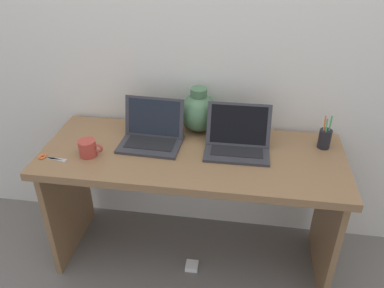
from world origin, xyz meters
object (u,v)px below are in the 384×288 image
object	(u,v)px
scissors	(47,158)
coffee_mug	(88,148)
laptop_right	(238,139)
laptop_left	(152,132)
green_vase	(199,112)
pen_cup	(325,138)
power_brick	(192,266)

from	to	relation	value
scissors	coffee_mug	bearing A→B (deg)	15.81
laptop_right	laptop_left	bearing A→B (deg)	179.21
green_vase	scissors	size ratio (longest dim) A/B	1.67
pen_cup	coffee_mug	bearing A→B (deg)	-167.81
green_vase	pen_cup	xyz separation A→B (m)	(0.66, -0.09, -0.06)
scissors	power_brick	distance (m)	1.00
laptop_left	coffee_mug	bearing A→B (deg)	-147.54
power_brick	scissors	bearing A→B (deg)	-175.65
laptop_left	scissors	bearing A→B (deg)	-153.76
laptop_left	power_brick	bearing A→B (deg)	-37.42
laptop_left	scissors	xyz separation A→B (m)	(-0.47, -0.23, -0.05)
green_vase	pen_cup	world-z (taller)	green_vase
laptop_right	green_vase	size ratio (longest dim) A/B	1.31
green_vase	scissors	world-z (taller)	green_vase
laptop_right	scissors	size ratio (longest dim) A/B	2.19
coffee_mug	pen_cup	world-z (taller)	pen_cup
green_vase	scissors	xyz separation A→B (m)	(-0.69, -0.39, -0.11)
laptop_right	coffee_mug	xyz separation A→B (m)	(-0.72, -0.17, -0.02)
green_vase	power_brick	xyz separation A→B (m)	(0.01, -0.34, -0.82)
laptop_left	coffee_mug	xyz separation A→B (m)	(-0.28, -0.18, -0.02)
power_brick	laptop_right	bearing A→B (deg)	39.90
laptop_right	pen_cup	xyz separation A→B (m)	(0.44, 0.08, -0.00)
power_brick	laptop_left	bearing A→B (deg)	142.58
green_vase	power_brick	bearing A→B (deg)	-87.60
power_brick	green_vase	bearing A→B (deg)	92.40
pen_cup	scissors	size ratio (longest dim) A/B	1.28
coffee_mug	pen_cup	bearing A→B (deg)	12.19
laptop_left	power_brick	xyz separation A→B (m)	(0.23, -0.18, -0.76)
laptop_right	scissors	xyz separation A→B (m)	(-0.92, -0.23, -0.05)
pen_cup	power_brick	bearing A→B (deg)	-158.70
green_vase	coffee_mug	world-z (taller)	green_vase
green_vase	coffee_mug	xyz separation A→B (m)	(-0.50, -0.34, -0.07)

